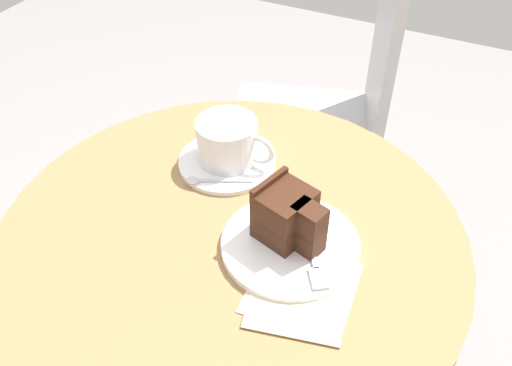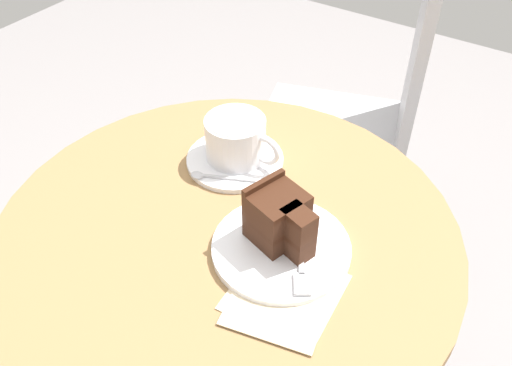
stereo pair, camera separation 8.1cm
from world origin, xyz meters
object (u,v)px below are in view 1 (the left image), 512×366
Objects in this scene: cake_slice at (288,216)px; saucer at (227,162)px; coffee_cup at (228,140)px; teaspoon at (211,181)px; fork at (313,258)px; cake_plate at (290,245)px; napkin at (301,292)px; cafe_chair at (340,101)px.

saucer is at bearing 143.83° from cake_slice.
coffee_cup is 1.36× the size of teaspoon.
fork is (0.21, -0.08, 0.00)m from teaspoon.
saucer is at bearing 143.19° from cake_plate.
teaspoon is 0.22m from fork.
teaspoon reaches higher than saucer.
cake_slice is at bearing -37.45° from coffee_cup.
cake_slice is 0.66× the size of napkin.
cafe_chair is at bearing -118.58° from teaspoon.
cafe_chair is (-0.13, 0.64, -0.17)m from cake_plate.
cake_plate is (0.17, -0.13, 0.00)m from saucer.
cake_plate is 0.08m from napkin.
fork is at bearing 93.24° from napkin.
cake_slice is 0.11m from napkin.
cake_plate reaches higher than saucer.
napkin is (0.21, -0.19, -0.00)m from saucer.
napkin is (0.21, -0.13, -0.01)m from teaspoon.
cake_slice is 0.68m from cafe_chair.
teaspoon reaches higher than cake_plate.
coffee_cup is (0.00, 0.01, 0.04)m from saucer.
teaspoon reaches higher than napkin.
fork is (0.21, -0.15, -0.03)m from coffee_cup.
saucer is 0.04m from coffee_cup.
teaspoon is 0.92× the size of cake_slice.
cake_slice reaches higher than napkin.
coffee_cup is 0.83× the size of napkin.
coffee_cup is 0.29m from napkin.
coffee_cup is 0.07m from teaspoon.
cake_slice is at bearing -148.97° from fork.
cafe_chair is (-0.17, 0.71, -0.17)m from napkin.
cafe_chair reaches higher than saucer.
teaspoon is 0.11× the size of cafe_chair.
cafe_chair reaches higher than cake_plate.
teaspoon is at bearing 147.78° from napkin.
cake_plate is (0.17, -0.07, -0.01)m from teaspoon.
coffee_cup reaches higher than fork.
teaspoon is 0.25m from napkin.
coffee_cup is 0.69× the size of cake_plate.
coffee_cup reaches higher than cake_plate.
saucer is 0.83× the size of cake_plate.
cake_slice reaches higher than cake_plate.
fork is 0.70m from cafe_chair.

